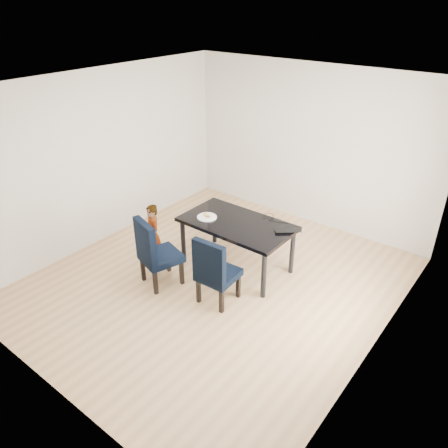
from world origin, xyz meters
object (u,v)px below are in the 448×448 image
Objects in this scene: chair_left at (161,251)px; chair_right at (218,269)px; laptop at (287,229)px; dining_table at (237,245)px; child at (153,234)px; plate at (207,217)px.

chair_left is 1.04× the size of chair_right.
chair_left reaches higher than laptop.
dining_table is 0.84m from chair_right.
dining_table is 0.82m from laptop.
chair_left is at bearing -121.70° from dining_table.
child reaches higher than dining_table.
chair_left is 0.57m from child.
laptop is (1.27, 1.21, 0.26)m from chair_left.
dining_table is at bearing 75.56° from chair_left.
plate is (-0.72, 0.63, 0.27)m from chair_right.
chair_left is 3.55× the size of plate.
laptop is at bearing 50.68° from child.
dining_table is at bearing 19.33° from plate.
dining_table is 1.57× the size of chair_left.
plate is (0.64, 0.50, 0.29)m from child.
dining_table is 5.59× the size of plate.
child is (-1.07, -0.65, 0.10)m from dining_table.
plate is at bearing -160.67° from dining_table.
chair_left is 0.89m from chair_right.
child reaches higher than plate.
chair_right is at bearing -70.04° from dining_table.
child is 2.61× the size of laptop.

